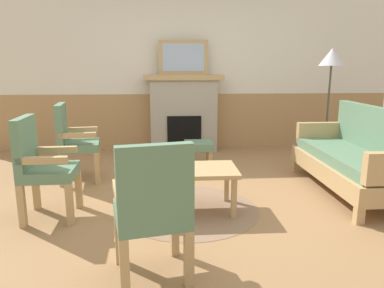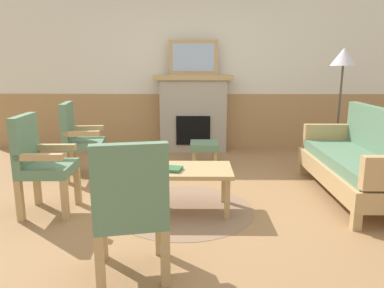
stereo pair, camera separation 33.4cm
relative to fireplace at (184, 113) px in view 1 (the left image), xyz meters
name	(u,v)px [view 1 (the left image)]	position (x,y,z in m)	size (l,w,h in m)	color
ground_plane	(194,200)	(0.00, -2.35, -0.65)	(14.00, 14.00, 0.00)	#997047
wall_back	(183,73)	(0.00, 0.25, 0.66)	(7.20, 0.14, 2.70)	silver
fireplace	(184,113)	(0.00, 0.00, 0.00)	(1.30, 0.44, 1.28)	#A39989
framed_picture	(183,57)	(0.00, 0.00, 0.91)	(0.80, 0.04, 0.56)	tan
couch	(353,159)	(1.83, -2.21, -0.26)	(0.70, 1.80, 0.98)	tan
coffee_table	(189,173)	(-0.08, -2.61, -0.27)	(0.96, 0.56, 0.44)	tan
round_rug	(189,209)	(-0.08, -2.61, -0.65)	(1.42, 1.42, 0.01)	#896B51
book_on_table	(175,169)	(-0.21, -2.69, -0.20)	(0.24, 0.17, 0.03)	#33663D
footstool	(199,147)	(0.17, -1.02, -0.37)	(0.40, 0.40, 0.36)	tan
armchair_near_fireplace	(41,163)	(-1.47, -2.69, -0.11)	(0.50, 0.50, 0.98)	tan
armchair_by_window_left	(73,139)	(-1.46, -1.55, -0.11)	(0.54, 0.54, 0.98)	tan
armchair_front_left	(153,206)	(-0.39, -3.81, -0.11)	(0.57, 0.57, 0.98)	tan
floor_lamp_by_couch	(331,64)	(2.13, -0.82, 0.80)	(0.36, 0.36, 1.68)	#332D28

